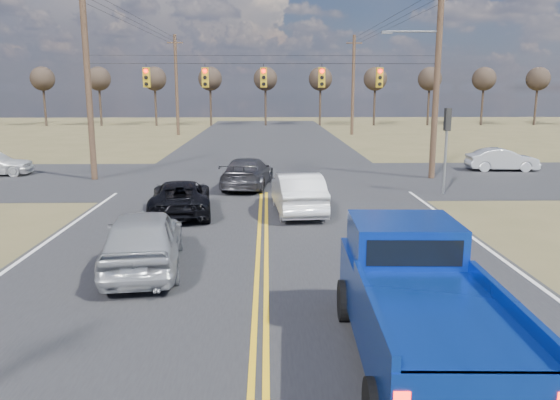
{
  "coord_description": "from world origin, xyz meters",
  "views": [
    {
      "loc": [
        0.15,
        -10.78,
        4.79
      ],
      "look_at": [
        0.54,
        5.15,
        1.5
      ],
      "focal_mm": 35.0,
      "sensor_mm": 36.0,
      "label": 1
    }
  ],
  "objects_px": {
    "white_car_queue": "(298,193)",
    "black_suv": "(181,197)",
    "cross_car_east_near": "(502,160)",
    "pickup_truck": "(418,304)",
    "dgrey_car_queue": "(247,173)",
    "silver_suv": "(143,239)"
  },
  "relations": [
    {
      "from": "pickup_truck",
      "to": "black_suv",
      "type": "distance_m",
      "value": 13.1
    },
    {
      "from": "white_car_queue",
      "to": "cross_car_east_near",
      "type": "relative_size",
      "value": 1.2
    },
    {
      "from": "pickup_truck",
      "to": "dgrey_car_queue",
      "type": "relative_size",
      "value": 1.21
    },
    {
      "from": "silver_suv",
      "to": "cross_car_east_near",
      "type": "bearing_deg",
      "value": -141.63
    },
    {
      "from": "silver_suv",
      "to": "dgrey_car_queue",
      "type": "distance_m",
      "value": 12.45
    },
    {
      "from": "pickup_truck",
      "to": "white_car_queue",
      "type": "distance_m",
      "value": 11.99
    },
    {
      "from": "white_car_queue",
      "to": "dgrey_car_queue",
      "type": "bearing_deg",
      "value": -73.13
    },
    {
      "from": "black_suv",
      "to": "white_car_queue",
      "type": "bearing_deg",
      "value": 176.29
    },
    {
      "from": "black_suv",
      "to": "cross_car_east_near",
      "type": "xyz_separation_m",
      "value": [
        17.08,
        10.85,
        -0.01
      ]
    },
    {
      "from": "white_car_queue",
      "to": "dgrey_car_queue",
      "type": "height_order",
      "value": "white_car_queue"
    },
    {
      "from": "pickup_truck",
      "to": "dgrey_car_queue",
      "type": "height_order",
      "value": "pickup_truck"
    },
    {
      "from": "pickup_truck",
      "to": "silver_suv",
      "type": "xyz_separation_m",
      "value": [
        -5.93,
        5.18,
        -0.26
      ]
    },
    {
      "from": "white_car_queue",
      "to": "cross_car_east_near",
      "type": "bearing_deg",
      "value": -144.26
    },
    {
      "from": "dgrey_car_queue",
      "to": "silver_suv",
      "type": "bearing_deg",
      "value": 86.81
    },
    {
      "from": "pickup_truck",
      "to": "white_car_queue",
      "type": "height_order",
      "value": "pickup_truck"
    },
    {
      "from": "pickup_truck",
      "to": "silver_suv",
      "type": "relative_size",
      "value": 1.24
    },
    {
      "from": "silver_suv",
      "to": "black_suv",
      "type": "xyz_separation_m",
      "value": [
        -0.02,
        6.49,
        -0.17
      ]
    },
    {
      "from": "black_suv",
      "to": "cross_car_east_near",
      "type": "distance_m",
      "value": 20.24
    },
    {
      "from": "cross_car_east_near",
      "to": "black_suv",
      "type": "bearing_deg",
      "value": 124.75
    },
    {
      "from": "black_suv",
      "to": "cross_car_east_near",
      "type": "bearing_deg",
      "value": -154.22
    },
    {
      "from": "pickup_truck",
      "to": "cross_car_east_near",
      "type": "xyz_separation_m",
      "value": [
        11.14,
        22.52,
        -0.44
      ]
    },
    {
      "from": "white_car_queue",
      "to": "black_suv",
      "type": "bearing_deg",
      "value": -1.51
    }
  ]
}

